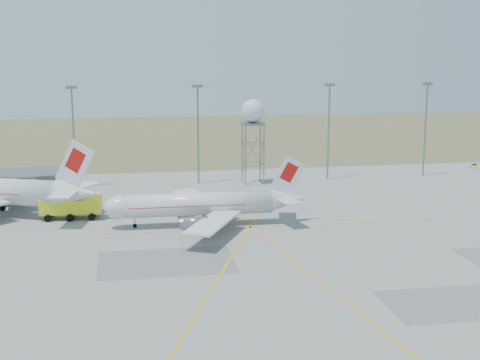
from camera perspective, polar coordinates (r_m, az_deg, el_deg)
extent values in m
plane|color=gray|center=(79.79, 9.12, -9.52)|extent=(400.00, 400.00, 0.00)
cube|color=brown|center=(213.69, -3.08, 3.78)|extent=(400.00, 120.00, 0.03)
cube|color=slate|center=(138.40, -18.02, -0.20)|extent=(18.00, 9.00, 3.60)
cube|color=slate|center=(138.04, -18.07, 0.59)|extent=(19.00, 10.00, 0.30)
cylinder|color=slate|center=(137.94, -14.00, 3.44)|extent=(0.36, 0.36, 20.00)
cube|color=slate|center=(136.96, -14.20, 7.67)|extent=(2.20, 0.50, 0.60)
cylinder|color=slate|center=(138.36, -3.60, 3.78)|extent=(0.36, 0.36, 20.00)
cube|color=slate|center=(137.39, -3.65, 8.00)|extent=(2.20, 0.50, 0.60)
cylinder|color=slate|center=(144.09, 7.56, 4.01)|extent=(0.36, 0.36, 20.00)
cube|color=slate|center=(143.15, 7.67, 8.06)|extent=(2.20, 0.50, 0.60)
cylinder|color=slate|center=(152.09, 15.52, 4.08)|extent=(0.36, 0.36, 20.00)
cube|color=slate|center=(151.20, 15.73, 7.91)|extent=(2.20, 0.50, 0.60)
cylinder|color=black|center=(165.58, 19.17, 1.07)|extent=(0.10, 0.10, 0.80)
cylinder|color=black|center=(166.16, 19.53, 1.08)|extent=(0.10, 0.10, 0.80)
cube|color=yellow|center=(165.78, 19.36, 1.26)|extent=(1.60, 0.15, 0.50)
cube|color=black|center=(165.71, 19.37, 1.25)|extent=(0.80, 0.03, 0.30)
cylinder|color=silver|center=(106.72, -3.61, -2.07)|extent=(23.80, 4.01, 3.65)
ellipsoid|color=silver|center=(106.32, -10.00, -2.28)|extent=(5.90, 3.74, 3.65)
cube|color=black|center=(106.22, -10.60, -2.01)|extent=(1.41, 2.03, 0.89)
cone|color=silver|center=(108.94, 4.07, -1.65)|extent=(5.53, 3.74, 3.65)
cube|color=silver|center=(108.14, 4.09, 0.33)|extent=(5.85, 0.36, 6.87)
cube|color=#B10F0B|center=(108.06, 4.19, 0.67)|extent=(3.15, 0.36, 3.52)
cube|color=silver|center=(111.52, 3.50, -1.10)|extent=(3.00, 5.07, 0.16)
cube|color=silver|center=(105.96, 4.18, -1.77)|extent=(3.00, 5.07, 0.16)
cube|color=silver|center=(115.02, -3.31, -1.55)|extent=(10.18, 15.09, 0.33)
cube|color=silver|center=(99.15, -2.36, -3.65)|extent=(10.51, 15.02, 0.33)
cylinder|color=slate|center=(112.18, -4.32, -2.32)|extent=(3.87, 2.16, 2.10)
cylinder|color=slate|center=(101.95, -3.83, -3.72)|extent=(3.87, 2.16, 2.10)
cube|color=#B10F0B|center=(106.55, -4.59, -2.06)|extent=(18.32, 3.97, 0.11)
cylinder|color=black|center=(107.05, -8.96, -3.84)|extent=(0.65, 0.65, 0.82)
cube|color=black|center=(107.65, -2.62, -3.62)|extent=(1.00, 5.49, 0.82)
cylinder|color=slate|center=(107.54, -2.62, -3.41)|extent=(0.22, 0.22, 1.64)
cone|color=silver|center=(112.54, -13.80, -1.10)|extent=(7.87, 6.65, 4.46)
cube|color=silver|center=(111.65, -13.92, 1.25)|extent=(6.74, 3.00, 8.39)
cube|color=#B10F0B|center=(111.42, -13.83, 1.64)|extent=(3.70, 1.80, 4.30)
cube|color=silver|center=(115.81, -13.30, -0.45)|extent=(5.61, 7.02, 0.20)
cube|color=silver|center=(109.56, -14.89, -1.19)|extent=(5.61, 7.02, 0.20)
cube|color=silver|center=(129.06, -18.30, -0.43)|extent=(6.55, 18.16, 0.40)
cylinder|color=slate|center=(136.27, 0.46, 2.12)|extent=(0.23, 0.23, 12.64)
cylinder|color=slate|center=(137.01, 2.06, 2.16)|extent=(0.23, 0.23, 12.64)
cylinder|color=slate|center=(140.77, 1.73, 2.42)|extent=(0.23, 0.23, 12.64)
cylinder|color=slate|center=(140.05, 0.17, 2.37)|extent=(0.23, 0.23, 12.64)
cube|color=slate|center=(137.65, 1.12, 4.87)|extent=(4.49, 4.49, 0.24)
sphere|color=silver|center=(137.38, 1.12, 5.92)|extent=(4.86, 4.86, 4.86)
cube|color=yellow|center=(114.37, -14.23, -2.14)|extent=(10.05, 3.82, 2.42)
cube|color=yellow|center=(113.73, -12.50, -1.63)|extent=(2.80, 3.21, 1.54)
cube|color=black|center=(113.63, -12.12, -1.56)|extent=(0.26, 2.86, 1.10)
cube|color=slate|center=(114.21, -14.81, -1.46)|extent=(5.63, 2.93, 0.44)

